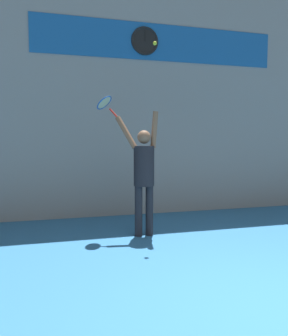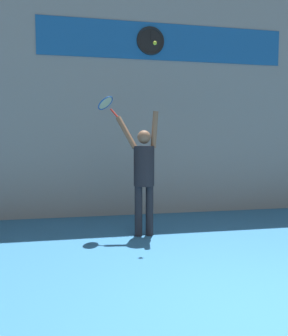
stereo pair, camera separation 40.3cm
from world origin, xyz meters
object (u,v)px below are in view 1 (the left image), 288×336
object	(u,v)px
tennis_player	(144,171)
tennis_racket	(105,104)
scoreboard_clock	(145,41)
tennis_ball	(155,43)

from	to	relation	value
tennis_player	tennis_racket	world-z (taller)	tennis_racket
scoreboard_clock	tennis_player	bearing A→B (deg)	-105.77
scoreboard_clock	tennis_ball	bearing A→B (deg)	-99.31
tennis_racket	scoreboard_clock	bearing A→B (deg)	49.84
tennis_player	tennis_ball	distance (m)	2.10
scoreboard_clock	tennis_ball	size ratio (longest dim) A/B	9.19
tennis_racket	tennis_ball	size ratio (longest dim) A/B	6.30
scoreboard_clock	tennis_racket	xyz separation A→B (m)	(-1.04, -1.23, -1.47)
scoreboard_clock	tennis_racket	world-z (taller)	scoreboard_clock
tennis_ball	tennis_player	bearing A→B (deg)	168.94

